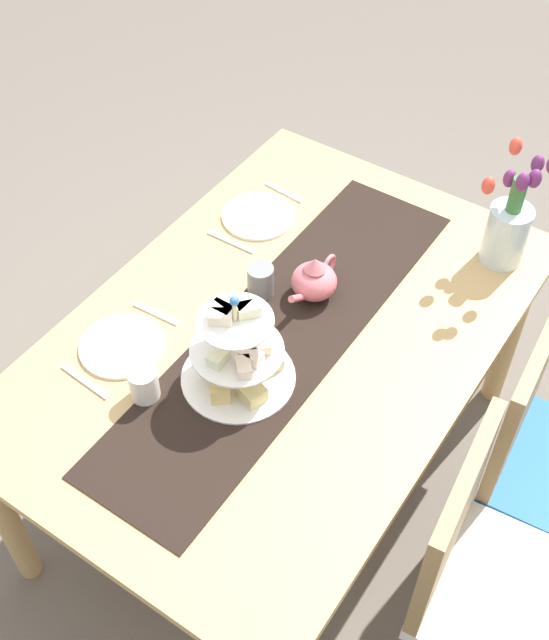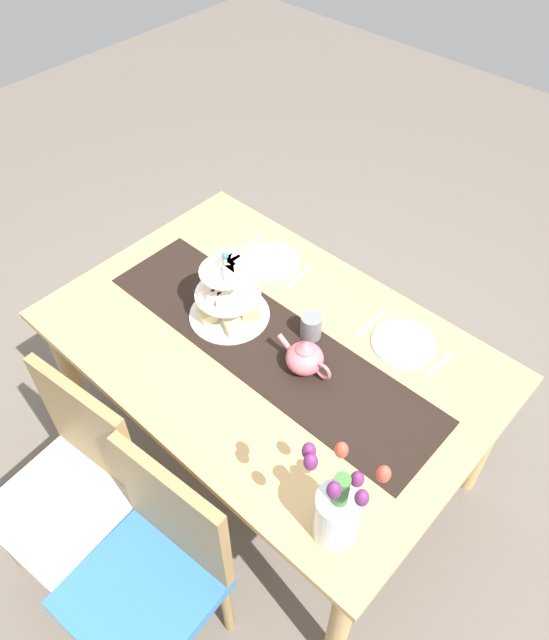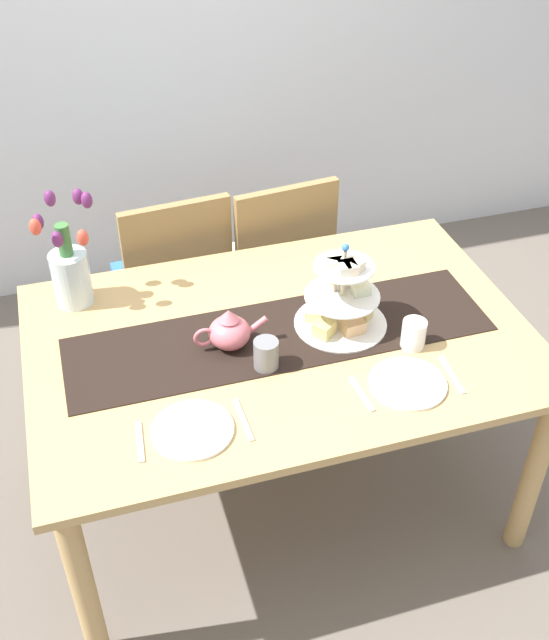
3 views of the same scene
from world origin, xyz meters
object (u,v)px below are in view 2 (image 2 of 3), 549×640
(chair_right, at_px, (74,481))
(tiered_cake_stand, at_px, (228,298))
(chair_left, at_px, (154,567))
(knife_left, at_px, (371,323))
(teapot, at_px, (305,358))
(fork_left, at_px, (438,365))
(mug_white_text, at_px, (227,263))
(dining_table, at_px, (269,360))
(fork_right, at_px, (298,278))
(dinner_plate_left, at_px, (403,343))
(mug_grey, at_px, (311,326))
(knife_right, at_px, (246,246))
(dinner_plate_right, at_px, (271,261))
(tulip_vase, at_px, (338,509))

(chair_right, xyz_separation_m, tiered_cake_stand, (-0.01, -0.75, 0.34))
(chair_left, height_order, knife_left, chair_left)
(teapot, relative_size, fork_left, 1.59)
(chair_right, xyz_separation_m, knife_left, (-0.42, -1.08, 0.24))
(fork_left, distance_m, mug_white_text, 0.90)
(fork_left, bearing_deg, teapot, 44.24)
(dining_table, relative_size, fork_left, 10.59)
(knife_left, height_order, fork_right, same)
(chair_right, distance_m, fork_left, 1.31)
(fork_right, bearing_deg, dinner_plate_left, 180.00)
(dining_table, xyz_separation_m, mug_grey, (-0.09, -0.13, 0.15))
(teapot, relative_size, knife_right, 1.40)
(dining_table, xyz_separation_m, chair_right, (0.21, 0.75, -0.14))
(dining_table, relative_size, teapot, 6.66)
(dining_table, relative_size, mug_grey, 16.72)
(dinner_plate_left, relative_size, mug_grey, 2.42)
(tiered_cake_stand, xyz_separation_m, dinner_plate_left, (-0.56, -0.33, -0.09))
(mug_grey, bearing_deg, fork_left, -154.62)
(knife_left, bearing_deg, chair_left, 90.38)
(dinner_plate_right, bearing_deg, knife_right, 0.00)
(tulip_vase, relative_size, dinner_plate_right, 1.70)
(chair_left, distance_m, fork_left, 1.14)
(teapot, height_order, tulip_vase, tulip_vase)
(chair_right, distance_m, knife_left, 1.18)
(dining_table, xyz_separation_m, fork_right, (0.15, -0.32, 0.10))
(chair_left, xyz_separation_m, teapot, (0.05, -0.75, 0.30))
(tulip_vase, relative_size, mug_grey, 4.11)
(fork_right, relative_size, mug_grey, 1.58)
(chair_left, xyz_separation_m, mug_grey, (0.13, -0.88, 0.29))
(tulip_vase, distance_m, knife_right, 1.26)
(knife_left, bearing_deg, dining_table, 57.06)
(dinner_plate_left, height_order, mug_white_text, mug_white_text)
(dining_table, height_order, fork_left, fork_left)
(chair_left, distance_m, teapot, 0.81)
(chair_left, xyz_separation_m, fork_right, (0.36, -1.08, 0.24))
(chair_left, xyz_separation_m, fork_left, (-0.28, -1.08, 0.24))
(chair_left, relative_size, dinner_plate_left, 3.96)
(tulip_vase, bearing_deg, mug_grey, -44.41)
(dining_table, bearing_deg, teapot, 180.00)
(tiered_cake_stand, height_order, knife_right, tiered_cake_stand)
(fork_right, xyz_separation_m, knife_right, (0.29, 0.00, 0.00))
(dinner_plate_left, height_order, dinner_plate_right, same)
(dinner_plate_right, bearing_deg, fork_left, 180.00)
(dining_table, height_order, mug_grey, mug_grey)
(knife_left, distance_m, dinner_plate_right, 0.50)
(dinner_plate_left, bearing_deg, knife_right, 0.00)
(dinner_plate_left, relative_size, knife_right, 1.35)
(chair_left, xyz_separation_m, chair_right, (0.43, 0.00, 0.00))
(dinner_plate_left, distance_m, fork_left, 0.15)
(dinner_plate_right, xyz_separation_m, fork_right, (-0.14, 0.00, -0.00))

